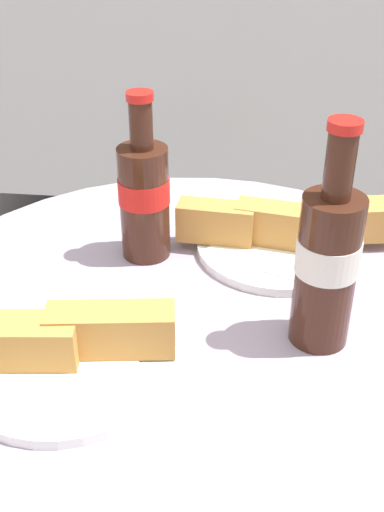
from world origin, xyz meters
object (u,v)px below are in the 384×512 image
(lunch_plate_near, at_px, (66,350))
(lunch_plate_far, at_px, (285,234))
(bistro_table, at_px, (189,401))
(cola_bottle_left, at_px, (327,262))
(cola_bottle_right, at_px, (144,195))

(lunch_plate_near, bearing_deg, lunch_plate_far, 48.75)
(bistro_table, xyz_separation_m, cola_bottle_left, (0.15, -0.04, 0.25))
(lunch_plate_near, bearing_deg, bistro_table, 44.19)
(cola_bottle_right, xyz_separation_m, lunch_plate_near, (-0.04, -0.23, -0.07))
(bistro_table, height_order, lunch_plate_near, lunch_plate_near)
(bistro_table, relative_size, lunch_plate_near, 3.21)
(lunch_plate_far, bearing_deg, lunch_plate_near, -131.25)
(lunch_plate_far, bearing_deg, cola_bottle_left, -79.06)
(cola_bottle_left, xyz_separation_m, lunch_plate_near, (-0.26, -0.07, -0.08))
(cola_bottle_right, distance_m, lunch_plate_far, 0.19)
(cola_bottle_right, bearing_deg, lunch_plate_near, -101.03)
(lunch_plate_far, bearing_deg, cola_bottle_right, -170.52)
(cola_bottle_left, bearing_deg, lunch_plate_far, 100.94)
(cola_bottle_right, bearing_deg, lunch_plate_far, 9.48)
(bistro_table, bearing_deg, cola_bottle_right, 121.01)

